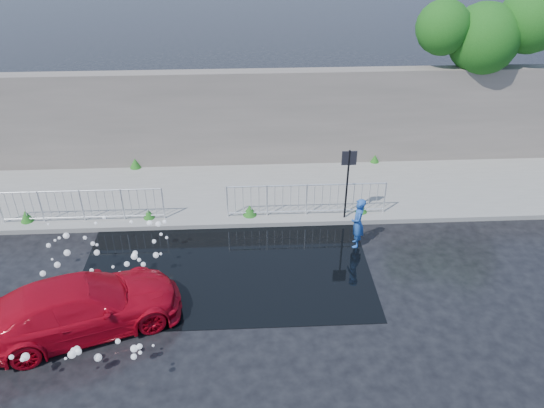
{
  "coord_description": "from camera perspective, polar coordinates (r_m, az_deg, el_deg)",
  "views": [
    {
      "loc": [
        1.17,
        -10.91,
        9.31
      ],
      "look_at": [
        1.87,
        2.64,
        1.0
      ],
      "focal_mm": 35.0,
      "sensor_mm": 36.0,
      "label": 1
    }
  ],
  "objects": [
    {
      "name": "ground",
      "position": [
        14.39,
        -7.01,
        -9.12
      ],
      "size": [
        90.0,
        90.0,
        0.0
      ],
      "primitive_type": "plane",
      "color": "black",
      "rests_on": "ground"
    },
    {
      "name": "pavement",
      "position": [
        18.43,
        -6.2,
        1.22
      ],
      "size": [
        30.0,
        4.0,
        0.15
      ],
      "primitive_type": "cube",
      "color": "gray",
      "rests_on": "ground"
    },
    {
      "name": "curb",
      "position": [
        16.73,
        -6.49,
        -2.22
      ],
      "size": [
        30.0,
        0.25,
        0.16
      ],
      "primitive_type": "cube",
      "color": "gray",
      "rests_on": "ground"
    },
    {
      "name": "retaining_wall",
      "position": [
        19.6,
        -6.24,
        9.08
      ],
      "size": [
        30.0,
        0.6,
        3.5
      ],
      "primitive_type": "cube",
      "color": "#625A52",
      "rests_on": "pavement"
    },
    {
      "name": "puddle",
      "position": [
        15.13,
        -4.91,
        -6.61
      ],
      "size": [
        8.0,
        5.0,
        0.01
      ],
      "primitive_type": "cube",
      "color": "black",
      "rests_on": "ground"
    },
    {
      "name": "sign_post",
      "position": [
        16.22,
        8.17,
        3.25
      ],
      "size": [
        0.45,
        0.06,
        2.5
      ],
      "color": "black",
      "rests_on": "ground"
    },
    {
      "name": "tree",
      "position": [
        20.71,
        22.51,
        16.77
      ],
      "size": [
        5.07,
        2.49,
        6.33
      ],
      "color": "#332114",
      "rests_on": "ground"
    },
    {
      "name": "railing_left",
      "position": [
        17.42,
        -19.8,
        -0.05
      ],
      "size": [
        5.05,
        0.05,
        1.1
      ],
      "color": "silver",
      "rests_on": "pavement"
    },
    {
      "name": "railing_right",
      "position": [
        16.74,
        3.73,
        0.59
      ],
      "size": [
        5.05,
        0.05,
        1.1
      ],
      "color": "silver",
      "rests_on": "pavement"
    },
    {
      "name": "weeds",
      "position": [
        17.93,
        -7.7,
        1.08
      ],
      "size": [
        12.17,
        3.93,
        0.38
      ],
      "color": "#175618",
      "rests_on": "pavement"
    },
    {
      "name": "water_spray",
      "position": [
        14.17,
        -18.5,
        -7.92
      ],
      "size": [
        3.6,
        5.42,
        1.0
      ],
      "color": "white",
      "rests_on": "ground"
    },
    {
      "name": "red_car",
      "position": [
        13.57,
        -19.78,
        -10.3
      ],
      "size": [
        5.03,
        3.35,
        1.35
      ],
      "primitive_type": "imported",
      "rotation": [
        0.0,
        0.0,
        1.91
      ],
      "color": "#AA0616",
      "rests_on": "ground"
    },
    {
      "name": "person",
      "position": [
        15.63,
        9.21,
        -2.04
      ],
      "size": [
        0.47,
        0.63,
        1.57
      ],
      "primitive_type": "imported",
      "rotation": [
        0.0,
        0.0,
        -1.74
      ],
      "color": "#204EA3",
      "rests_on": "ground"
    }
  ]
}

